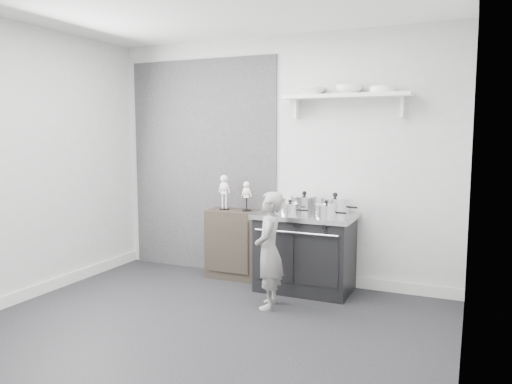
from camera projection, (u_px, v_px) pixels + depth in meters
ground at (196, 335)px, 4.09m from camera, size 4.00×4.00×0.00m
room_shell at (193, 134)px, 4.07m from camera, size 4.02×3.62×2.71m
wall_shelf at (346, 97)px, 5.06m from camera, size 1.30×0.26×0.24m
stove at (305, 252)px, 5.21m from camera, size 1.02×0.64×0.82m
side_cabinet at (235, 244)px, 5.68m from camera, size 0.60×0.35×0.78m
child at (269, 250)px, 4.68m from camera, size 0.35×0.45×1.10m
pot_front_left at (277, 206)px, 5.16m from camera, size 0.28×0.19×0.20m
pot_back_left at (304, 204)px, 5.27m from camera, size 0.37×0.28×0.22m
pot_back_right at (335, 205)px, 5.14m from camera, size 0.38×0.29×0.22m
pot_front_right at (326, 211)px, 4.88m from camera, size 0.32×0.23×0.18m
pot_front_center at (290, 209)px, 5.08m from camera, size 0.29×0.21×0.16m
skeleton_full at (224, 190)px, 5.66m from camera, size 0.13×0.08×0.46m
skeleton_torso at (247, 194)px, 5.56m from camera, size 0.11×0.07×0.38m
bowl_large at (312, 91)px, 5.19m from camera, size 0.29×0.29×0.07m
bowl_small at (349, 89)px, 5.03m from camera, size 0.27×0.27×0.08m
plate_stack at (382, 90)px, 4.90m from camera, size 0.25×0.25×0.06m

